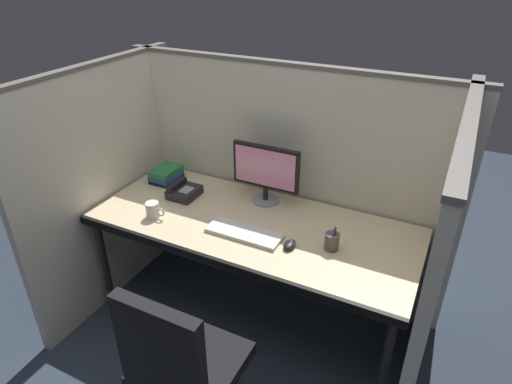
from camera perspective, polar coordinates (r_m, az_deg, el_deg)
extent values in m
plane|color=#2D3847|center=(2.84, -3.34, -19.68)|extent=(8.00, 8.00, 0.00)
cube|color=beige|center=(2.88, 3.50, 0.89)|extent=(2.20, 0.05, 1.55)
cube|color=#605B56|center=(2.61, 4.04, 16.33)|extent=(2.21, 0.06, 0.02)
cube|color=beige|center=(3.00, -18.64, 0.44)|extent=(0.05, 1.40, 1.55)
cube|color=#605B56|center=(2.73, -21.29, 15.10)|extent=(0.06, 1.41, 0.02)
cube|color=beige|center=(2.26, 21.77, -10.38)|extent=(0.05, 1.40, 1.55)
cube|color=#605B56|center=(1.89, 26.10, 8.54)|extent=(0.06, 1.41, 0.02)
cube|color=beige|center=(2.56, -0.50, -4.40)|extent=(1.90, 0.80, 0.04)
cube|color=black|center=(2.29, -4.95, -9.21)|extent=(1.90, 0.02, 0.05)
cylinder|color=black|center=(3.02, -19.01, -9.07)|extent=(0.04, 0.04, 0.70)
cylinder|color=black|center=(2.37, 16.35, -21.25)|extent=(0.04, 0.04, 0.70)
cylinder|color=black|center=(3.42, -11.27, -3.02)|extent=(0.04, 0.04, 0.70)
cylinder|color=black|center=(2.87, 19.23, -11.36)|extent=(0.04, 0.04, 0.70)
cube|color=black|center=(2.18, -8.32, -21.35)|extent=(0.44, 0.44, 0.07)
cube|color=black|center=(1.88, -12.36, -19.77)|extent=(0.40, 0.06, 0.48)
cylinder|color=gray|center=(2.77, 1.25, -1.04)|extent=(0.17, 0.17, 0.01)
cylinder|color=black|center=(2.74, 1.27, -0.10)|extent=(0.03, 0.03, 0.09)
cube|color=black|center=(2.66, 1.31, 3.29)|extent=(0.43, 0.03, 0.27)
cube|color=pink|center=(2.64, 1.14, 3.14)|extent=(0.39, 0.01, 0.23)
cube|color=silver|center=(2.45, -1.57, -5.36)|extent=(0.43, 0.15, 0.02)
ellipsoid|color=black|center=(2.35, 4.39, -6.86)|extent=(0.06, 0.10, 0.03)
cylinder|color=#59595B|center=(2.36, 4.57, -6.37)|extent=(0.01, 0.01, 0.01)
cube|color=black|center=(2.85, -9.30, -0.03)|extent=(0.17, 0.19, 0.06)
cube|color=black|center=(2.85, -10.28, 1.00)|extent=(0.04, 0.17, 0.03)
cube|color=gray|center=(2.81, -9.05, 0.29)|extent=(0.07, 0.09, 0.00)
cube|color=black|center=(3.07, -11.53, 1.70)|extent=(0.15, 0.21, 0.02)
cube|color=#1E478C|center=(3.06, -11.59, 2.15)|extent=(0.15, 0.21, 0.03)
cube|color=#26723F|center=(3.05, -11.66, 2.73)|extent=(0.15, 0.21, 0.04)
cylinder|color=silver|center=(2.65, -13.29, -2.27)|extent=(0.08, 0.08, 0.09)
torus|color=silver|center=(2.62, -12.30, -2.57)|extent=(0.06, 0.01, 0.06)
cylinder|color=#4C4742|center=(2.35, 9.84, -6.35)|extent=(0.08, 0.08, 0.09)
cylinder|color=red|center=(2.33, 10.15, -5.84)|extent=(0.01, 0.01, 0.14)
cylinder|color=#263FB2|center=(2.32, 10.01, -5.95)|extent=(0.01, 0.01, 0.13)
cylinder|color=black|center=(2.33, 10.22, -5.89)|extent=(0.01, 0.01, 0.13)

